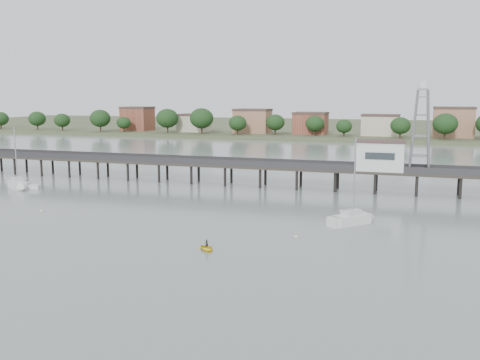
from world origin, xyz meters
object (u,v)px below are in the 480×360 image
object	(u,v)px
pier	(245,166)
sailboat_c	(357,219)
white_tender	(30,186)
yellow_dinghy	(207,250)
lattice_tower	(421,131)
sailboat_b	(19,186)

from	to	relation	value
pier	sailboat_c	xyz separation A→B (m)	(23.54, -24.85, -3.15)
white_tender	yellow_dinghy	xyz separation A→B (m)	(45.70, -27.03, -0.41)
lattice_tower	sailboat_c	bearing A→B (deg)	-107.77
sailboat_b	white_tender	xyz separation A→B (m)	(1.77, 0.89, -0.23)
pier	lattice_tower	world-z (taller)	lattice_tower
sailboat_c	sailboat_b	bearing A→B (deg)	123.61
pier	lattice_tower	xyz separation A→B (m)	(31.50, 0.00, 7.31)
yellow_dinghy	pier	bearing A→B (deg)	61.92
sailboat_c	yellow_dinghy	world-z (taller)	sailboat_c
pier	sailboat_b	world-z (taller)	sailboat_b
sailboat_c	white_tender	bearing A→B (deg)	122.56
lattice_tower	yellow_dinghy	size ratio (longest dim) A/B	5.97
sailboat_c	lattice_tower	bearing A→B (deg)	23.32
white_tender	sailboat_b	bearing A→B (deg)	-167.03
pier	sailboat_b	distance (m)	42.26
lattice_tower	sailboat_b	bearing A→B (deg)	-166.64
sailboat_b	lattice_tower	bearing A→B (deg)	48.35
sailboat_b	white_tender	size ratio (longest dim) A/B	3.26
pier	sailboat_b	size ratio (longest dim) A/B	12.46
lattice_tower	yellow_dinghy	distance (m)	49.72
sailboat_b	yellow_dinghy	distance (m)	54.20
white_tender	yellow_dinghy	distance (m)	53.10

